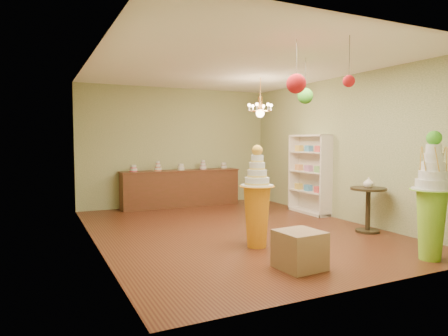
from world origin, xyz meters
name	(u,v)px	position (x,y,z in m)	size (l,w,h in m)	color
floor	(235,230)	(0.00, 0.00, 0.00)	(6.50, 6.50, 0.00)	#512616
ceiling	(235,67)	(0.00, 0.00, 3.00)	(6.50, 6.50, 0.00)	white
wall_back	(177,147)	(0.00, 3.25, 1.50)	(5.00, 0.04, 3.00)	tan
wall_front	(369,156)	(0.00, -3.25, 1.50)	(5.00, 0.04, 3.00)	tan
wall_left	(94,151)	(-2.50, 0.00, 1.50)	(0.04, 6.50, 3.00)	tan
wall_right	(340,148)	(2.50, 0.00, 1.50)	(0.04, 6.50, 3.00)	tan
pedestal_green	(432,207)	(1.61, -2.85, 0.74)	(0.63, 0.63, 1.80)	#85C52B
pedestal_orange	(257,207)	(-0.23, -1.21, 0.63)	(0.52, 0.52, 1.60)	orange
burlap_riser	(300,250)	(-0.27, -2.37, 0.25)	(0.54, 0.54, 0.49)	#8D6C4D
sideboard	(181,187)	(0.00, 2.97, 0.48)	(3.04, 0.54, 1.16)	#552D1A
shelving_unit	(309,174)	(2.34, 0.80, 0.90)	(0.33, 1.20, 1.80)	#F2E3D1
round_table	(368,203)	(2.10, -1.22, 0.53)	(0.84, 0.84, 0.82)	black
vase	(369,182)	(2.10, -1.22, 0.91)	(0.18, 0.18, 0.19)	#F2E3D1
pom_red_left	(296,84)	(-0.20, -2.16, 2.42)	(0.26, 0.26, 0.71)	#463E32
pom_green_mid	(305,96)	(0.64, -1.24, 2.39)	(0.25, 0.25, 0.74)	#463E32
pom_red_right	(349,81)	(0.29, -2.61, 2.43)	(0.15, 0.15, 0.65)	#463E32
chandelier	(260,111)	(1.05, 0.86, 2.30)	(0.70, 0.70, 0.85)	#EFA554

